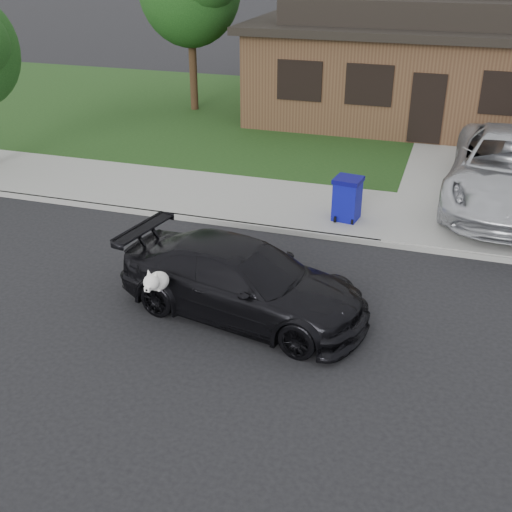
% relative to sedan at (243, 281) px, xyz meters
% --- Properties ---
extents(ground, '(120.00, 120.00, 0.00)m').
position_rel_sedan_xyz_m(ground, '(-1.83, -0.02, -0.65)').
color(ground, black).
rests_on(ground, ground).
extents(sidewalk, '(60.00, 3.00, 0.12)m').
position_rel_sedan_xyz_m(sidewalk, '(-1.83, 4.98, -0.59)').
color(sidewalk, gray).
rests_on(sidewalk, ground).
extents(curb, '(60.00, 0.12, 0.12)m').
position_rel_sedan_xyz_m(curb, '(-1.83, 3.48, -0.59)').
color(curb, gray).
rests_on(curb, ground).
extents(lawn, '(60.00, 13.00, 0.13)m').
position_rel_sedan_xyz_m(lawn, '(-1.83, 12.98, -0.58)').
color(lawn, '#193814').
rests_on(lawn, ground).
extents(driveway, '(4.50, 13.00, 0.14)m').
position_rel_sedan_xyz_m(driveway, '(4.17, 9.98, -0.58)').
color(driveway, gray).
rests_on(driveway, ground).
extents(sedan, '(4.69, 2.57, 1.29)m').
position_rel_sedan_xyz_m(sedan, '(0.00, 0.00, 0.00)').
color(sedan, black).
rests_on(sedan, ground).
extents(minivan, '(3.15, 6.24, 1.69)m').
position_rel_sedan_xyz_m(minivan, '(4.49, 6.46, 0.34)').
color(minivan, silver).
rests_on(minivan, driveway).
extents(recycling_bin, '(0.67, 0.68, 0.99)m').
position_rel_sedan_xyz_m(recycling_bin, '(0.99, 4.42, -0.03)').
color(recycling_bin, '#0D1091').
rests_on(recycling_bin, sidewalk).
extents(house, '(12.60, 8.60, 4.65)m').
position_rel_sedan_xyz_m(house, '(2.17, 14.97, 1.49)').
color(house, '#422B1C').
rests_on(house, ground).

